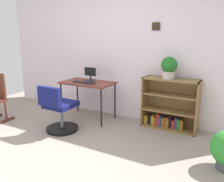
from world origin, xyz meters
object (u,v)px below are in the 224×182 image
object	(u,v)px
office_chair	(59,112)
keyboard	(84,82)
potted_plant_on_shelf	(169,67)
desk	(88,85)
monitor	(90,75)
bookshelf_low	(169,106)

from	to	relation	value
office_chair	keyboard	bearing A→B (deg)	85.10
office_chair	potted_plant_on_shelf	distance (m)	1.91
office_chair	desk	bearing A→B (deg)	84.95
desk	office_chair	size ratio (longest dim) A/B	1.21
desk	monitor	size ratio (longest dim) A/B	3.74
desk	potted_plant_on_shelf	distance (m)	1.49
keyboard	office_chair	size ratio (longest dim) A/B	0.55
office_chair	potted_plant_on_shelf	bearing A→B (deg)	33.40
monitor	keyboard	world-z (taller)	monitor
monitor	desk	bearing A→B (deg)	-85.71
desk	potted_plant_on_shelf	world-z (taller)	potted_plant_on_shelf
keyboard	office_chair	bearing A→B (deg)	-94.90
desk	monitor	xyz separation A→B (m)	(-0.01, 0.10, 0.18)
monitor	office_chair	xyz separation A→B (m)	(-0.06, -0.83, -0.48)
desk	keyboard	bearing A→B (deg)	-96.01
desk	monitor	world-z (taller)	monitor
office_chair	potted_plant_on_shelf	xyz separation A→B (m)	(1.48, 0.97, 0.71)
office_chair	bookshelf_low	bearing A→B (deg)	34.34
bookshelf_low	office_chair	bearing A→B (deg)	-145.66
desk	bookshelf_low	distance (m)	1.50
desk	monitor	bearing A→B (deg)	94.29
keyboard	office_chair	world-z (taller)	office_chair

